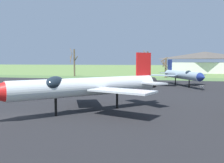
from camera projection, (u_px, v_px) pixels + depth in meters
name	position (u px, v px, depth m)	size (l,w,h in m)	color
ground_plane	(13.00, 119.00, 21.41)	(600.00, 600.00, 0.00)	#607F42
asphalt_apron	(84.00, 93.00, 38.22)	(73.62, 57.88, 0.05)	black
grass_verge_strip	(126.00, 78.00, 72.05)	(133.62, 12.00, 0.06)	#4D6D3C
jet_fighter_rear_center	(183.00, 75.00, 48.55)	(11.19, 14.87, 5.22)	#8EA3B2
info_placard_rear_center	(202.00, 88.00, 40.92)	(0.67, 0.39, 0.90)	black
jet_fighter_rear_left	(84.00, 86.00, 23.58)	(14.50, 15.25, 5.79)	silver
bare_tree_far_left	(74.00, 62.00, 80.31)	(2.80, 2.80, 8.97)	brown
bare_tree_left_of_center	(147.00, 63.00, 72.68)	(2.69, 3.11, 8.00)	brown
bare_tree_center	(165.00, 67.00, 73.19)	(2.46, 3.04, 6.11)	brown
visitor_building	(205.00, 62.00, 103.45)	(27.53, 12.58, 8.75)	silver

